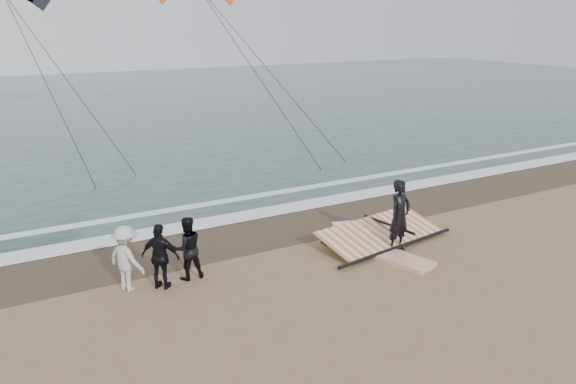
% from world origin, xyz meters
% --- Properties ---
extents(ground, '(120.00, 120.00, 0.00)m').
position_xyz_m(ground, '(0.00, 0.00, 0.00)').
color(ground, '#8C704C').
rests_on(ground, ground).
extents(sea, '(120.00, 54.00, 0.02)m').
position_xyz_m(sea, '(0.00, 33.00, 0.01)').
color(sea, '#233838').
rests_on(sea, ground).
extents(wet_sand, '(120.00, 2.80, 0.01)m').
position_xyz_m(wet_sand, '(0.00, 4.50, 0.01)').
color(wet_sand, '#4C3D2B').
rests_on(wet_sand, ground).
extents(foam_near, '(120.00, 0.90, 0.01)m').
position_xyz_m(foam_near, '(0.00, 5.90, 0.03)').
color(foam_near, white).
rests_on(foam_near, sea).
extents(foam_far, '(120.00, 0.45, 0.01)m').
position_xyz_m(foam_far, '(0.00, 7.60, 0.03)').
color(foam_far, white).
rests_on(foam_far, sea).
extents(man_main, '(0.80, 0.61, 1.96)m').
position_xyz_m(man_main, '(1.26, 1.45, 0.98)').
color(man_main, black).
rests_on(man_main, ground).
extents(board_white, '(1.52, 2.87, 0.11)m').
position_xyz_m(board_white, '(0.71, 1.37, 0.06)').
color(board_white, silver).
rests_on(board_white, ground).
extents(board_cream, '(1.17, 2.39, 0.10)m').
position_xyz_m(board_cream, '(0.79, 2.74, 0.05)').
color(board_cream, white).
rests_on(board_cream, ground).
extents(trio_cluster, '(2.27, 1.32, 1.56)m').
position_xyz_m(trio_cluster, '(-4.98, 2.57, 0.78)').
color(trio_cluster, black).
rests_on(trio_cluster, ground).
extents(sail_rig, '(4.26, 2.23, 0.50)m').
position_xyz_m(sail_rig, '(1.17, 2.32, 0.19)').
color(sail_rig, black).
rests_on(sail_rig, ground).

